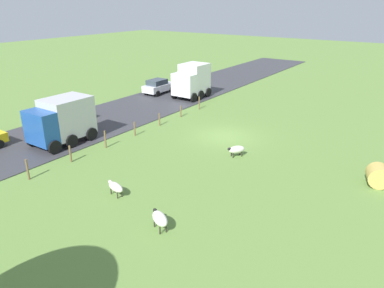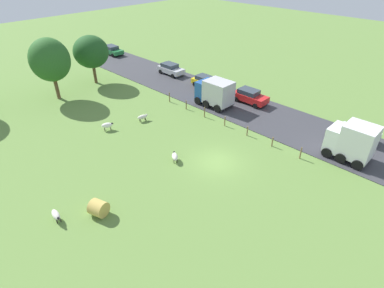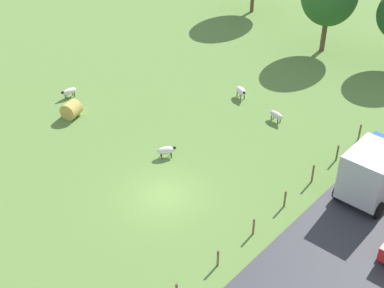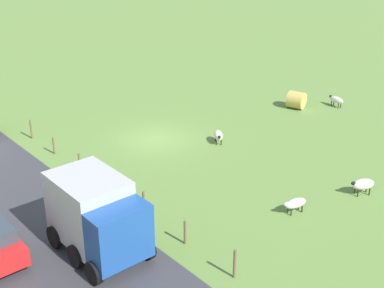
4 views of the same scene
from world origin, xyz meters
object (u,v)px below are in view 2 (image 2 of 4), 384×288
object	(u,v)px
sheep_3	(143,117)
hay_bale_0	(99,208)
truck_1	(215,92)
car_0	(358,132)
car_1	(171,69)
sheep_1	(56,215)
tree_2	(91,52)
sheep_2	(175,156)
tree_0	(50,60)
car_4	(250,96)
sheep_0	(107,125)
car_3	(206,81)
truck_0	(352,141)
car_2	(112,50)

from	to	relation	value
sheep_3	hay_bale_0	bearing A→B (deg)	-140.75
truck_1	car_0	distance (m)	16.25
hay_bale_0	car_1	bearing A→B (deg)	37.29
sheep_1	tree_2	world-z (taller)	tree_2
sheep_2	hay_bale_0	bearing A→B (deg)	-173.74
sheep_3	hay_bale_0	size ratio (longest dim) A/B	1.07
sheep_1	tree_0	size ratio (longest dim) A/B	0.17
tree_0	car_4	bearing A→B (deg)	-49.14
sheep_0	sheep_3	size ratio (longest dim) A/B	0.99
car_4	car_3	bearing A→B (deg)	90.20
truck_1	car_4	distance (m)	4.65
hay_bale_0	tree_0	size ratio (longest dim) A/B	0.16
hay_bale_0	car_3	size ratio (longest dim) A/B	0.29
truck_0	truck_1	xyz separation A→B (m)	(0.08, 16.34, -0.09)
tree_0	car_4	world-z (taller)	tree_0
sheep_1	sheep_3	size ratio (longest dim) A/B	1.01
truck_1	sheep_0	bearing A→B (deg)	161.15
hay_bale_0	car_2	world-z (taller)	car_2
tree_2	car_1	bearing A→B (deg)	-27.91
sheep_1	car_4	xyz separation A→B (m)	(26.28, 1.71, 0.41)
sheep_0	car_0	bearing A→B (deg)	-50.09
tree_0	truck_1	world-z (taller)	tree_0
tree_2	car_1	xyz separation A→B (m)	(9.96, -5.27, -3.59)
car_3	car_2	bearing A→B (deg)	90.50
sheep_3	hay_bale_0	world-z (taller)	hay_bale_0
sheep_0	hay_bale_0	world-z (taller)	hay_bale_0
sheep_3	car_3	distance (m)	12.54
sheep_3	car_1	size ratio (longest dim) A/B	0.30
car_1	sheep_3	bearing A→B (deg)	-144.58
sheep_2	sheep_0	bearing A→B (deg)	96.77
sheep_1	sheep_2	bearing A→B (deg)	-3.92
sheep_2	car_0	xyz separation A→B (m)	(15.64, -10.61, 0.39)
car_0	sheep_1	bearing A→B (deg)	156.88
tree_0	truck_0	bearing A→B (deg)	-69.12
truck_0	car_0	world-z (taller)	truck_0
sheep_1	sheep_3	xyz separation A→B (m)	(13.82, 7.60, -0.01)
sheep_0	car_3	size ratio (longest dim) A/B	0.30
sheep_3	car_2	xyz separation A→B (m)	(12.23, 24.37, 0.37)
tree_0	hay_bale_0	bearing A→B (deg)	-109.05
hay_bale_0	truck_1	xyz separation A→B (m)	(20.09, 6.03, 1.20)
car_4	sheep_1	bearing A→B (deg)	-176.28
sheep_1	sheep_3	distance (m)	15.77
sheep_0	tree_0	bearing A→B (deg)	88.92
truck_1	car_3	world-z (taller)	truck_1
car_1	car_3	bearing A→B (deg)	-91.04
sheep_2	car_0	bearing A→B (deg)	-34.17
truck_0	car_3	xyz separation A→B (m)	(3.79, 21.15, -1.03)
car_2	sheep_2	bearing A→B (deg)	-114.72
sheep_0	tree_0	world-z (taller)	tree_0
sheep_0	sheep_2	xyz separation A→B (m)	(1.12, -9.42, -0.08)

